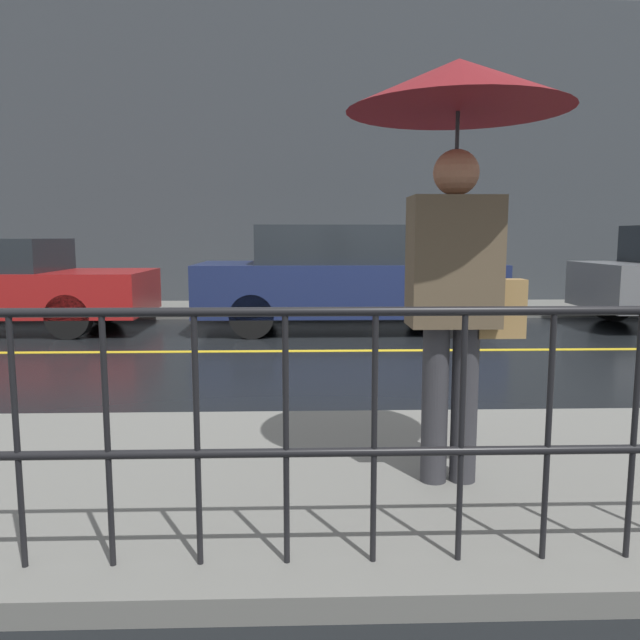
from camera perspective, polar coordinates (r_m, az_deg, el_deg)
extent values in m
plane|color=black|center=(7.67, 2.91, -2.83)|extent=(80.00, 80.00, 0.00)
cube|color=slate|center=(3.61, 8.61, -14.25)|extent=(28.00, 2.41, 0.11)
cube|color=slate|center=(11.64, 1.28, 1.04)|extent=(28.00, 2.04, 0.11)
cube|color=gold|center=(7.67, 2.91, -2.80)|extent=(25.20, 0.12, 0.01)
cube|color=#383D42|center=(12.83, 1.03, 14.69)|extent=(28.00, 0.30, 5.93)
cylinder|color=black|center=(2.43, 13.16, 0.80)|extent=(12.00, 0.04, 0.04)
cylinder|color=black|center=(2.56, 12.77, -11.60)|extent=(12.00, 0.04, 0.04)
cylinder|color=black|center=(2.69, -25.96, -10.09)|extent=(0.02, 0.02, 1.00)
cylinder|color=black|center=(2.57, -18.86, -10.53)|extent=(0.02, 0.02, 1.00)
cylinder|color=black|center=(2.49, -11.17, -10.83)|extent=(0.02, 0.02, 1.00)
cylinder|color=black|center=(2.46, -3.12, -10.93)|extent=(0.02, 0.02, 1.00)
cylinder|color=black|center=(2.48, 4.97, -10.83)|extent=(0.02, 0.02, 1.00)
cylinder|color=black|center=(2.54, 12.81, -10.53)|extent=(0.02, 0.02, 1.00)
cylinder|color=black|center=(2.65, 20.12, -10.07)|extent=(0.02, 0.02, 1.00)
cylinder|color=black|center=(2.79, 26.76, -9.51)|extent=(0.02, 0.02, 1.00)
cylinder|color=#333338|center=(3.34, 10.45, -7.61)|extent=(0.14, 0.14, 0.83)
cylinder|color=#333338|center=(3.38, 13.06, -7.51)|extent=(0.14, 0.14, 0.83)
cube|color=brown|center=(3.24, 12.12, 5.23)|extent=(0.45, 0.27, 0.66)
sphere|color=#AE7252|center=(3.26, 12.34, 13.04)|extent=(0.23, 0.23, 0.23)
cylinder|color=#262628|center=(3.25, 12.31, 11.73)|extent=(0.02, 0.02, 0.74)
cone|color=maroon|center=(3.32, 12.56, 20.23)|extent=(1.11, 1.11, 0.25)
cube|color=#9E7A47|center=(3.33, 16.14, 1.03)|extent=(0.24, 0.12, 0.30)
cylinder|color=black|center=(10.63, -19.16, 1.36)|extent=(0.61, 0.22, 0.61)
cylinder|color=black|center=(9.19, -21.97, 0.30)|extent=(0.61, 0.22, 0.61)
cube|color=#19234C|center=(9.38, 2.43, 2.98)|extent=(4.40, 1.83, 0.74)
cube|color=#1E2328|center=(9.34, 1.37, 6.93)|extent=(2.29, 1.68, 0.55)
cylinder|color=black|center=(10.39, 9.61, 1.54)|extent=(0.61, 0.22, 0.61)
cylinder|color=black|center=(8.83, 11.66, 0.42)|extent=(0.61, 0.22, 0.61)
cylinder|color=black|center=(10.21, -5.57, 1.50)|extent=(0.61, 0.22, 0.61)
cylinder|color=black|center=(8.61, -6.26, 0.35)|extent=(0.61, 0.22, 0.61)
cylinder|color=black|center=(11.40, 25.21, 1.67)|extent=(0.70, 0.22, 0.70)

